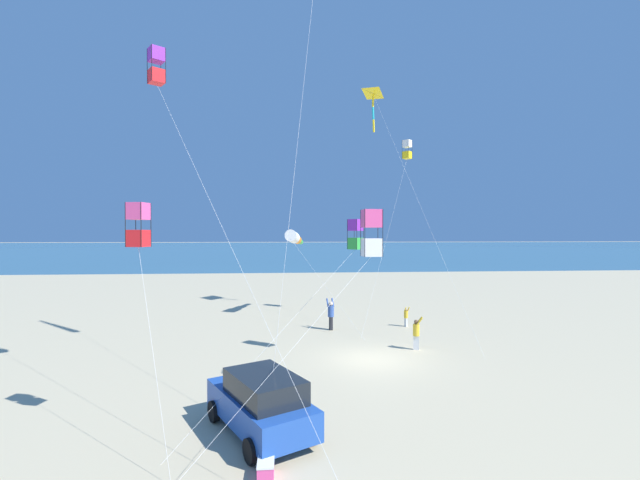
% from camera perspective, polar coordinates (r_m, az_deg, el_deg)
% --- Properties ---
extents(ground_plane, '(600.00, 600.00, 0.00)m').
position_cam_1_polar(ground_plane, '(21.00, 7.12, -15.82)').
color(ground_plane, '#C6B58C').
extents(ocean_water_strip, '(240.00, 600.00, 0.01)m').
position_cam_1_polar(ocean_water_strip, '(184.84, -3.44, -1.05)').
color(ocean_water_strip, '#386B84').
rests_on(ocean_water_strip, ground_plane).
extents(parked_car, '(4.66, 3.66, 1.85)m').
position_cam_1_polar(parked_car, '(13.59, -8.05, -21.03)').
color(parked_car, '#1E479E').
rests_on(parked_car, ground_plane).
extents(cooler_box, '(0.62, 0.42, 0.42)m').
position_cam_1_polar(cooler_box, '(11.81, -7.41, -28.58)').
color(cooler_box, '#EF4C93').
rests_on(cooler_box, ground_plane).
extents(person_adult_flyer, '(0.63, 0.51, 1.95)m').
position_cam_1_polar(person_adult_flyer, '(26.57, 1.49, -9.92)').
color(person_adult_flyer, '#232328').
rests_on(person_adult_flyer, ground_plane).
extents(person_child_green_jacket, '(0.50, 0.59, 1.72)m').
position_cam_1_polar(person_child_green_jacket, '(22.72, 13.02, -12.11)').
color(person_child_green_jacket, silver).
rests_on(person_child_green_jacket, ground_plane).
extents(person_child_grey_jacket, '(0.43, 0.36, 1.30)m').
position_cam_1_polar(person_child_grey_jacket, '(28.12, 11.66, -10.06)').
color(person_child_grey_jacket, silver).
rests_on(person_child_grey_jacket, ground_plane).
extents(kite_delta_white_trailing, '(13.50, 3.74, 17.19)m').
position_cam_1_polar(kite_delta_white_trailing, '(33.93, 7.35, 19.17)').
color(kite_delta_white_trailing, yellow).
rests_on(kite_delta_white_trailing, ground_plane).
extents(kite_box_black_fish_shape, '(7.10, 6.61, 6.91)m').
position_cam_1_polar(kite_box_black_fish_shape, '(15.36, 7.04, 0.94)').
color(kite_box_black_fish_shape, '#EF4C93').
rests_on(kite_box_black_fish_shape, ground_plane).
extents(kite_box_small_distant, '(9.52, 6.93, 13.11)m').
position_cam_1_polar(kite_box_small_distant, '(18.33, -21.40, 21.20)').
color(kite_box_small_distant, purple).
rests_on(kite_box_small_distant, ground_plane).
extents(kite_box_purple_drifting, '(9.30, 7.03, 6.73)m').
position_cam_1_polar(kite_box_purple_drifting, '(20.23, 4.85, 0.76)').
color(kite_box_purple_drifting, purple).
rests_on(kite_box_purple_drifting, ground_plane).
extents(kite_box_magenta_far_left, '(6.19, 4.76, 12.70)m').
position_cam_1_polar(kite_box_magenta_far_left, '(31.03, 11.80, 11.97)').
color(kite_box_magenta_far_left, white).
rests_on(kite_box_magenta_far_left, ground_plane).
extents(kite_box_rainbow_low_near, '(2.91, 1.92, 6.93)m').
position_cam_1_polar(kite_box_rainbow_low_near, '(13.42, -23.55, 1.89)').
color(kite_box_rainbow_low_near, '#EF4C93').
rests_on(kite_box_rainbow_low_near, ground_plane).
extents(kite_windsock_blue_topmost, '(10.41, 4.57, 6.34)m').
position_cam_1_polar(kite_windsock_blue_topmost, '(30.98, -3.52, 0.29)').
color(kite_windsock_blue_topmost, white).
rests_on(kite_windsock_blue_topmost, ground_plane).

